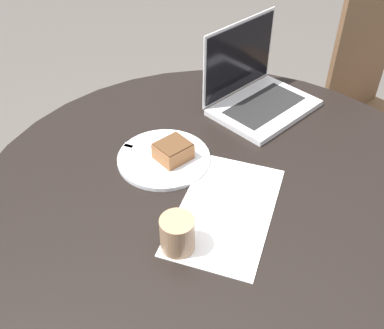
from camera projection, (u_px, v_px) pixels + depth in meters
dining_table at (221, 224)px, 1.21m from camera, size 1.28×1.28×0.71m
chair at (375, 119)px, 1.76m from camera, size 0.59×0.59×0.97m
paper_document at (226, 210)px, 1.09m from camera, size 0.41×0.29×0.00m
plate at (164, 158)px, 1.23m from camera, size 0.25×0.25×0.01m
cake_slice at (173, 151)px, 1.21m from camera, size 0.12×0.12×0.05m
fork at (146, 151)px, 1.24m from camera, size 0.06×0.17×0.00m
coffee_glass at (177, 234)px, 0.97m from camera, size 0.08×0.08×0.09m
laptop at (257, 93)px, 1.41m from camera, size 0.39×0.38×0.26m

